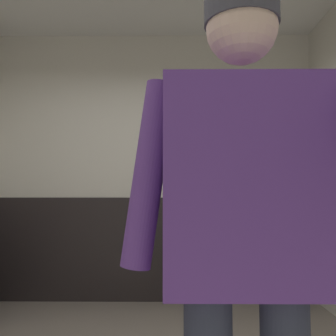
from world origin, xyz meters
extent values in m
cube|color=beige|center=(0.00, 2.02, 1.44)|extent=(4.12, 0.12, 2.88)
cube|color=black|center=(0.00, 1.94, 0.54)|extent=(3.52, 0.03, 1.09)
cube|color=white|center=(0.39, 1.93, 0.83)|extent=(0.40, 0.05, 0.65)
cube|color=white|center=(0.39, 1.76, 0.78)|extent=(0.34, 0.30, 0.45)
cylinder|color=#B7BABF|center=(0.39, 1.92, 1.12)|extent=(0.04, 0.04, 0.24)
cylinder|color=#B7BABF|center=(0.39, 1.89, 0.28)|extent=(0.05, 0.05, 0.55)
cube|color=#60388C|center=(0.46, -0.81, 1.16)|extent=(0.47, 0.24, 0.62)
cylinder|color=#60388C|center=(0.18, -0.81, 1.19)|extent=(0.17, 0.09, 0.56)
sphere|color=beige|center=(0.46, -0.81, 1.63)|extent=(0.22, 0.22, 0.22)
cylinder|color=#3F3F47|center=(0.46, -0.81, 1.69)|extent=(0.23, 0.23, 0.10)
camera|label=1|loc=(0.25, -1.86, 1.13)|focal=37.88mm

